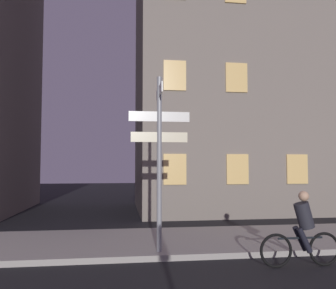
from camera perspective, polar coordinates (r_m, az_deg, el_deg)
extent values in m
cube|color=#9E9991|center=(9.96, -0.97, -15.52)|extent=(40.00, 3.45, 0.14)
cylinder|color=gray|center=(8.38, -1.43, -3.01)|extent=(0.12, 0.12, 4.16)
cube|color=white|center=(8.56, -1.41, 8.64)|extent=(0.03, 1.13, 0.24)
cube|color=white|center=(8.46, -1.42, 4.56)|extent=(1.47, 0.03, 0.24)
cube|color=beige|center=(8.40, -1.42, 1.21)|extent=(1.37, 0.03, 0.24)
torus|color=black|center=(8.07, 17.16, -16.17)|extent=(0.72, 0.06, 0.72)
torus|color=black|center=(8.58, 24.09, -15.25)|extent=(0.72, 0.06, 0.72)
cylinder|color=black|center=(8.26, 20.70, -14.03)|extent=(1.00, 0.04, 0.04)
cylinder|color=#26262D|center=(8.23, 21.26, -10.71)|extent=(0.45, 0.32, 0.61)
sphere|color=tan|center=(8.19, 21.19, -7.83)|extent=(0.22, 0.22, 0.22)
cylinder|color=black|center=(8.21, 21.33, -14.29)|extent=(0.34, 0.12, 0.55)
cylinder|color=black|center=(8.37, 20.71, -14.10)|extent=(0.34, 0.12, 0.55)
cube|color=#F2C672|center=(13.67, 1.13, -4.05)|extent=(0.90, 0.06, 1.20)
cube|color=#F2C672|center=(14.28, 11.24, -3.96)|extent=(0.90, 0.06, 1.20)
cube|color=#F2C672|center=(15.29, 20.26, -3.77)|extent=(0.90, 0.06, 1.20)
cube|color=#F2C672|center=(14.11, 1.12, 11.17)|extent=(0.90, 0.06, 1.20)
cube|color=#F2C672|center=(14.71, 11.08, 10.64)|extent=(0.90, 0.06, 1.20)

